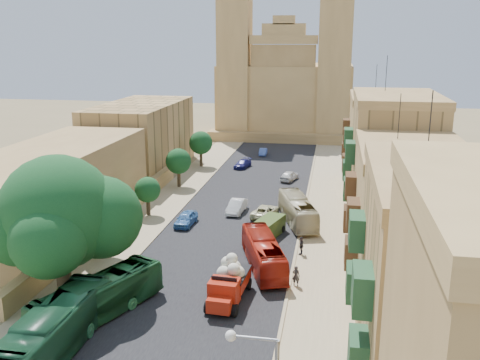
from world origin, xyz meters
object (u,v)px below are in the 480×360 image
(ficus_tree, at_px, (60,216))
(street_tree_a, at_px, (101,218))
(car_blue_b, at_px, (263,152))
(car_white_a, at_px, (237,206))
(bus_green_north, at_px, (98,298))
(car_cream, at_px, (265,211))
(street_tree_c, at_px, (178,161))
(street_tree_b, at_px, (148,190))
(olive_pickup, at_px, (269,227))
(street_tree_d, at_px, (201,143))
(bus_green_south, at_px, (53,332))
(church, at_px, (286,88))
(car_blue_a, at_px, (186,219))
(pedestrian_a, at_px, (296,276))
(red_truck, at_px, (229,282))
(pedestrian_c, at_px, (301,246))
(car_dkblue, at_px, (243,164))
(bus_red_east, at_px, (263,253))
(bus_cream_east, at_px, (297,210))
(car_white_b, at_px, (289,176))

(ficus_tree, relative_size, street_tree_a, 2.00)
(car_blue_b, bearing_deg, car_white_a, -90.77)
(bus_green_north, bearing_deg, car_cream, 93.56)
(street_tree_c, bearing_deg, street_tree_b, -90.00)
(street_tree_b, height_order, olive_pickup, street_tree_b)
(street_tree_d, height_order, car_white_a, street_tree_d)
(street_tree_d, xyz_separation_m, bus_green_south, (3.50, -51.04, -2.06))
(ficus_tree, relative_size, car_blue_b, 3.22)
(church, bearing_deg, car_blue_a, -95.01)
(church, relative_size, pedestrian_a, 21.49)
(red_truck, bearing_deg, street_tree_a, 154.22)
(street_tree_b, distance_m, pedestrian_c, 19.51)
(street_tree_d, bearing_deg, car_blue_b, 49.60)
(street_tree_a, height_order, red_truck, street_tree_a)
(car_blue_a, xyz_separation_m, car_dkblue, (1.46, 26.67, -0.11))
(bus_green_north, xyz_separation_m, bus_red_east, (10.26, 10.46, -0.15))
(car_white_a, bearing_deg, ficus_tree, -107.15)
(car_dkblue, distance_m, car_blue_b, 9.74)
(car_blue_a, distance_m, car_dkblue, 26.71)
(olive_pickup, height_order, car_cream, olive_pickup)
(street_tree_d, distance_m, car_blue_a, 27.09)
(car_cream, xyz_separation_m, car_dkblue, (-6.43, 22.52, -0.06))
(olive_pickup, relative_size, car_blue_a, 1.11)
(bus_cream_east, bearing_deg, street_tree_d, -71.62)
(street_tree_b, xyz_separation_m, pedestrian_a, (17.50, -14.77, -2.08))
(street_tree_d, distance_m, car_cream, 25.94)
(church, distance_m, car_dkblue, 31.88)
(olive_pickup, bearing_deg, bus_green_south, -114.50)
(street_tree_d, relative_size, car_cream, 1.16)
(street_tree_d, distance_m, pedestrian_a, 42.63)
(red_truck, height_order, olive_pickup, red_truck)
(street_tree_a, height_order, street_tree_c, street_tree_a)
(car_blue_a, height_order, car_white_b, car_blue_a)
(street_tree_c, height_order, bus_red_east, street_tree_c)
(street_tree_a, relative_size, bus_cream_east, 0.56)
(car_blue_a, bearing_deg, car_dkblue, 89.78)
(street_tree_c, relative_size, red_truck, 0.86)
(pedestrian_a, bearing_deg, car_dkblue, -62.26)
(bus_green_north, relative_size, pedestrian_c, 6.21)
(ficus_tree, bearing_deg, pedestrian_a, 17.17)
(red_truck, relative_size, bus_green_south, 0.52)
(street_tree_a, distance_m, car_blue_a, 11.18)
(car_blue_b, bearing_deg, car_blue_a, -98.16)
(olive_pickup, xyz_separation_m, bus_red_east, (0.48, -7.75, 0.49))
(car_cream, bearing_deg, car_dkblue, -61.87)
(ficus_tree, relative_size, bus_red_east, 1.14)
(bus_green_south, relative_size, car_white_a, 2.63)
(street_tree_b, bearing_deg, olive_pickup, -15.95)
(church, distance_m, olive_pickup, 59.38)
(bus_green_south, height_order, car_cream, bus_green_south)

